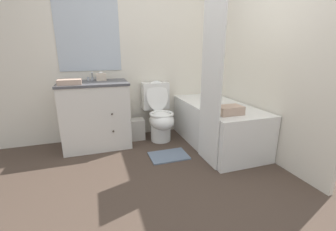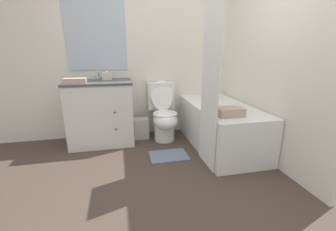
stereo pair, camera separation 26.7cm
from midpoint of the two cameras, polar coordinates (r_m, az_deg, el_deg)
ground_plane at (r=2.25m, az=1.18°, el=-18.45°), size 14.00×14.00×0.00m
wall_back at (r=3.44m, az=-8.41°, el=15.72°), size 8.00×0.06×2.50m
wall_right at (r=3.15m, az=18.06°, el=15.03°), size 0.05×2.63×2.50m
vanity_cabinet at (r=3.21m, az=-20.15°, el=0.29°), size 0.87×0.58×0.88m
sink_faucet at (r=3.29m, az=-20.90°, el=8.94°), size 0.14×0.12×0.12m
toilet at (r=3.26m, az=-4.54°, el=0.30°), size 0.39×0.65×0.85m
bathtub at (r=3.16m, az=9.88°, el=-2.18°), size 0.72×1.48×0.57m
shower_curtain at (r=2.45m, az=7.78°, el=7.91°), size 0.02×0.44×1.85m
wastebasket at (r=3.37m, az=-10.21°, el=-3.50°), size 0.22×0.18×0.30m
tissue_box at (r=3.25m, az=-18.95°, el=9.28°), size 0.13×0.14×0.12m
hand_towel_folded at (r=3.00m, az=-26.11°, el=7.66°), size 0.27×0.18×0.06m
bath_towel_folded at (r=2.61m, az=12.55°, el=1.32°), size 0.29×0.19×0.09m
bath_mat at (r=2.85m, az=-2.54°, el=-10.22°), size 0.47×0.34×0.02m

